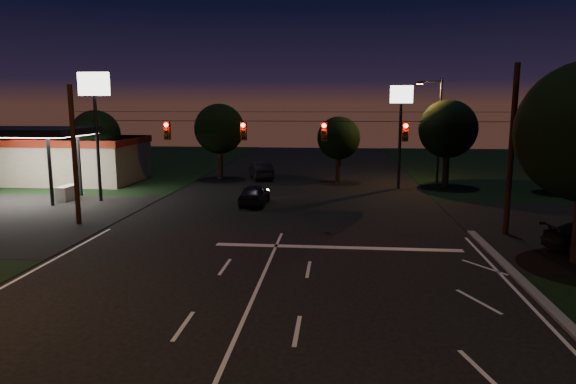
# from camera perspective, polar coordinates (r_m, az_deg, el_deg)

# --- Properties ---
(ground) EXTENTS (140.00, 140.00, 0.00)m
(ground) POSITION_cam_1_polar(r_m,az_deg,el_deg) (14.85, -6.93, -18.00)
(ground) COLOR black
(ground) RESTS_ON ground
(stop_bar) EXTENTS (12.00, 0.50, 0.01)m
(stop_bar) POSITION_cam_1_polar(r_m,az_deg,el_deg) (25.28, 5.48, -6.15)
(stop_bar) COLOR silver
(stop_bar) RESTS_ON ground
(utility_pole_right) EXTENTS (0.30, 0.30, 9.00)m
(utility_pole_right) POSITION_cam_1_polar(r_m,az_deg,el_deg) (30.05, 22.98, -4.34)
(utility_pole_right) COLOR black
(utility_pole_right) RESTS_ON ground
(utility_pole_left) EXTENTS (0.28, 0.28, 8.00)m
(utility_pole_left) POSITION_cam_1_polar(r_m,az_deg,el_deg) (32.34, -22.18, -3.33)
(utility_pole_left) COLOR black
(utility_pole_left) RESTS_ON ground
(signal_span) EXTENTS (24.00, 0.40, 1.56)m
(signal_span) POSITION_cam_1_polar(r_m,az_deg,el_deg) (27.98, -0.51, 6.86)
(signal_span) COLOR black
(signal_span) RESTS_ON ground
(gas_station) EXTENTS (14.20, 16.10, 5.25)m
(gas_station) POSITION_cam_1_polar(r_m,az_deg,el_deg) (50.04, -24.24, 3.68)
(gas_station) COLOR gray
(gas_station) RESTS_ON ground
(pole_sign_left_near) EXTENTS (2.20, 0.30, 9.10)m
(pole_sign_left_near) POSITION_cam_1_polar(r_m,az_deg,el_deg) (38.74, -20.67, 9.22)
(pole_sign_left_near) COLOR black
(pole_sign_left_near) RESTS_ON ground
(pole_sign_right) EXTENTS (1.80, 0.30, 8.40)m
(pole_sign_right) POSITION_cam_1_polar(r_m,az_deg,el_deg) (43.12, 12.43, 8.61)
(pole_sign_right) COLOR black
(pole_sign_right) RESTS_ON ground
(street_light_right_far) EXTENTS (2.20, 0.35, 9.00)m
(street_light_right_far) POSITION_cam_1_polar(r_m,az_deg,el_deg) (45.61, 16.17, 7.25)
(street_light_right_far) COLOR black
(street_light_right_far) RESTS_ON ground
(tree_far_a) EXTENTS (4.20, 4.20, 6.42)m
(tree_far_a) POSITION_cam_1_polar(r_m,az_deg,el_deg) (47.85, -20.50, 5.93)
(tree_far_a) COLOR black
(tree_far_a) RESTS_ON ground
(tree_far_b) EXTENTS (4.60, 4.60, 6.98)m
(tree_far_b) POSITION_cam_1_polar(r_m,az_deg,el_deg) (48.26, -7.58, 6.91)
(tree_far_b) COLOR black
(tree_far_b) RESTS_ON ground
(tree_far_c) EXTENTS (3.80, 3.80, 5.86)m
(tree_far_c) POSITION_cam_1_polar(r_m,az_deg,el_deg) (46.02, 5.67, 5.93)
(tree_far_c) COLOR black
(tree_far_c) RESTS_ON ground
(tree_far_d) EXTENTS (4.80, 4.80, 7.30)m
(tree_far_d) POSITION_cam_1_polar(r_m,az_deg,el_deg) (44.93, 17.33, 6.63)
(tree_far_d) COLOR black
(tree_far_d) RESTS_ON ground
(tree_far_e) EXTENTS (4.00, 4.00, 6.18)m
(tree_far_e) POSITION_cam_1_polar(r_m,az_deg,el_deg) (45.35, 27.78, 5.08)
(tree_far_e) COLOR black
(tree_far_e) RESTS_ON ground
(car_oncoming_a) EXTENTS (1.82, 4.30, 1.45)m
(car_oncoming_a) POSITION_cam_1_polar(r_m,az_deg,el_deg) (35.67, -3.75, -0.27)
(car_oncoming_a) COLOR black
(car_oncoming_a) RESTS_ON ground
(car_oncoming_b) EXTENTS (3.08, 5.09, 1.58)m
(car_oncoming_b) POSITION_cam_1_polar(r_m,az_deg,el_deg) (48.23, -3.04, 2.42)
(car_oncoming_b) COLOR black
(car_oncoming_b) RESTS_ON ground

